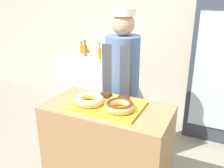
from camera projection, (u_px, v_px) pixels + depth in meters
name	position (u px, v px, depth m)	size (l,w,h in m)	color
wall_back	(167.00, 31.00, 3.88)	(8.00, 0.06, 2.70)	#BCB29E
display_counter	(108.00, 153.00, 2.38)	(1.13, 0.58, 0.98)	#997047
serving_tray	(107.00, 105.00, 2.20)	(0.61, 0.42, 0.02)	yellow
donut_light_glaze	(90.00, 100.00, 2.19)	(0.26, 0.26, 0.07)	tan
donut_chocolate_glaze	(120.00, 106.00, 2.08)	(0.26, 0.26, 0.07)	tan
brownie_back_left	(105.00, 95.00, 2.35)	(0.09, 0.09, 0.03)	#382111
brownie_back_right	(123.00, 98.00, 2.28)	(0.09, 0.09, 0.03)	#382111
baker_person	(122.00, 86.00, 2.74)	(0.36, 0.36, 1.78)	#4C4C51
beverage_fridge	(219.00, 70.00, 3.37)	(0.71, 0.65, 1.87)	#333842
chest_freezer	(91.00, 82.00, 4.36)	(0.99, 0.62, 0.87)	silver
bottle_orange	(81.00, 49.00, 4.51)	(0.07, 0.07, 0.21)	orange
bottle_amber	(85.00, 50.00, 4.31)	(0.08, 0.08, 0.27)	#99661E
bottle_orange_b	(100.00, 53.00, 4.11)	(0.06, 0.06, 0.27)	orange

